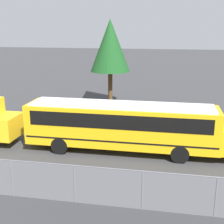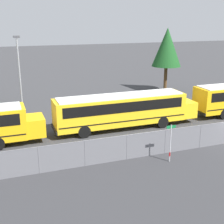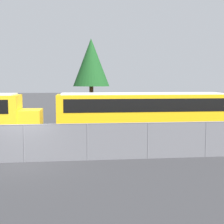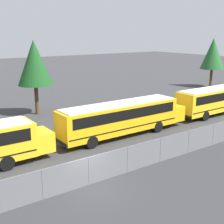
# 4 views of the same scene
# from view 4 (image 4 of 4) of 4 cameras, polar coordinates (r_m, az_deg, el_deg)

# --- Properties ---
(ground_plane) EXTENTS (200.00, 200.00, 0.00)m
(ground_plane) POSITION_cam_4_polar(r_m,az_deg,el_deg) (19.99, -4.23, -13.11)
(ground_plane) COLOR #38383A
(fence) EXTENTS (97.28, 0.07, 1.85)m
(fence) POSITION_cam_4_polar(r_m,az_deg,el_deg) (19.57, -4.28, -10.66)
(fence) COLOR #9EA0A5
(fence) RESTS_ON ground_plane
(school_bus_3) EXTENTS (13.41, 2.49, 3.11)m
(school_bus_3) POSITION_cam_4_polar(r_m,az_deg,el_deg) (28.15, 1.93, -0.75)
(school_bus_3) COLOR yellow
(school_bus_3) RESTS_ON ground_plane
(school_bus_4) EXTENTS (13.41, 2.49, 3.11)m
(school_bus_4) POSITION_cam_4_polar(r_m,az_deg,el_deg) (38.28, 19.18, 2.52)
(school_bus_4) COLOR yellow
(school_bus_4) RESTS_ON ground_plane
(tree_2) EXTENTS (3.87, 3.87, 8.46)m
(tree_2) POSITION_cam_4_polar(r_m,az_deg,el_deg) (36.20, -14.00, 8.71)
(tree_2) COLOR #51381E
(tree_2) RESTS_ON ground_plane
(tree_3) EXTENTS (3.98, 3.98, 8.30)m
(tree_3) POSITION_cam_4_polar(r_m,az_deg,el_deg) (56.26, 17.96, 10.11)
(tree_3) COLOR #51381E
(tree_3) RESTS_ON ground_plane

